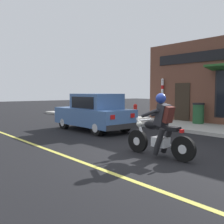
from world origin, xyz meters
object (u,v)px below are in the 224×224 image
Objects in this scene: motorcycle_with_rider at (160,131)px; trash_bin at (198,113)px; fire_hydrant at (135,113)px; car_hatchback at (94,113)px.

motorcycle_with_rider reaches higher than trash_bin.
trash_bin reaches higher than fire_hydrant.
motorcycle_with_rider is 6.96m from fire_hydrant.
motorcycle_with_rider reaches higher than car_hatchback.
trash_bin is at bearing 23.29° from motorcycle_with_rider.
car_hatchback is at bearing 73.34° from motorcycle_with_rider.
motorcycle_with_rider is at bearing -156.71° from trash_bin.
car_hatchback is 5.05m from trash_bin.
car_hatchback reaches higher than trash_bin.
motorcycle_with_rider is at bearing -130.28° from fire_hydrant.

